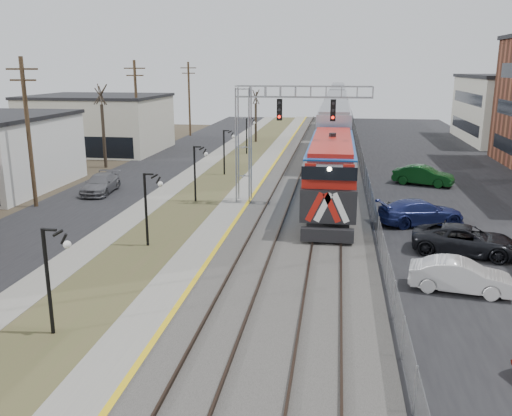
# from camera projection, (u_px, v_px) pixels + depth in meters

# --- Properties ---
(street_west) EXTENTS (7.00, 120.00, 0.04)m
(street_west) POSITION_uv_depth(u_px,v_px,m) (132.00, 179.00, 46.40)
(street_west) COLOR black
(street_west) RESTS_ON ground
(sidewalk) EXTENTS (2.00, 120.00, 0.08)m
(sidewalk) POSITION_uv_depth(u_px,v_px,m) (182.00, 180.00, 45.74)
(sidewalk) COLOR gray
(sidewalk) RESTS_ON ground
(grass_median) EXTENTS (4.00, 120.00, 0.06)m
(grass_median) POSITION_uv_depth(u_px,v_px,m) (217.00, 182.00, 45.31)
(grass_median) COLOR #4A4F2A
(grass_median) RESTS_ON ground
(platform) EXTENTS (2.00, 120.00, 0.24)m
(platform) POSITION_uv_depth(u_px,v_px,m) (252.00, 182.00, 44.85)
(platform) COLOR gray
(platform) RESTS_ON ground
(ballast_bed) EXTENTS (8.00, 120.00, 0.20)m
(ballast_bed) POSITION_uv_depth(u_px,v_px,m) (313.00, 184.00, 44.14)
(ballast_bed) COLOR #595651
(ballast_bed) RESTS_ON ground
(parking_lot) EXTENTS (16.00, 120.00, 0.04)m
(parking_lot) POSITION_uv_depth(u_px,v_px,m) (466.00, 189.00, 42.42)
(parking_lot) COLOR black
(parking_lot) RESTS_ON ground
(platform_edge) EXTENTS (0.24, 120.00, 0.01)m
(platform_edge) POSITION_uv_depth(u_px,v_px,m) (263.00, 180.00, 44.70)
(platform_edge) COLOR gold
(platform_edge) RESTS_ON platform
(track_near) EXTENTS (1.58, 120.00, 0.15)m
(track_near) POSITION_uv_depth(u_px,v_px,m) (288.00, 181.00, 44.38)
(track_near) COLOR #2D2119
(track_near) RESTS_ON ballast_bed
(track_far) EXTENTS (1.58, 120.00, 0.15)m
(track_far) POSITION_uv_depth(u_px,v_px,m) (331.00, 182.00, 43.88)
(track_far) COLOR #2D2119
(track_far) RESTS_ON ballast_bed
(train) EXTENTS (3.00, 108.65, 5.33)m
(train) POSITION_uv_depth(u_px,v_px,m) (336.00, 111.00, 81.59)
(train) COLOR #144EA7
(train) RESTS_ON ground
(signal_gantry) EXTENTS (9.00, 1.07, 8.15)m
(signal_gantry) POSITION_uv_depth(u_px,v_px,m) (269.00, 124.00, 36.45)
(signal_gantry) COLOR gray
(signal_gantry) RESTS_ON ground
(lampposts) EXTENTS (0.14, 62.14, 4.00)m
(lampposts) POSITION_uv_depth(u_px,v_px,m) (148.00, 209.00, 28.82)
(lampposts) COLOR black
(lampposts) RESTS_ON ground
(utility_poles) EXTENTS (0.28, 80.28, 10.00)m
(utility_poles) POSITION_uv_depth(u_px,v_px,m) (29.00, 134.00, 36.00)
(utility_poles) COLOR #4C3823
(utility_poles) RESTS_ON ground
(fence) EXTENTS (0.04, 120.00, 1.60)m
(fence) POSITION_uv_depth(u_px,v_px,m) (366.00, 177.00, 43.35)
(fence) COLOR gray
(fence) RESTS_ON ground
(bare_trees) EXTENTS (12.30, 42.30, 5.95)m
(bare_trees) POSITION_uv_depth(u_px,v_px,m) (133.00, 142.00, 49.63)
(bare_trees) COLOR #382D23
(bare_trees) RESTS_ON ground
(car_lot_b) EXTENTS (4.41, 2.18, 1.39)m
(car_lot_b) POSITION_uv_depth(u_px,v_px,m) (460.00, 277.00, 22.98)
(car_lot_b) COLOR silver
(car_lot_b) RESTS_ON ground
(car_lot_c) EXTENTS (5.71, 3.55, 1.47)m
(car_lot_c) POSITION_uv_depth(u_px,v_px,m) (466.00, 241.00, 27.60)
(car_lot_c) COLOR black
(car_lot_c) RESTS_ON ground
(car_lot_d) EXTENTS (5.64, 3.70, 1.52)m
(car_lot_d) POSITION_uv_depth(u_px,v_px,m) (421.00, 213.00, 32.81)
(car_lot_d) COLOR navy
(car_lot_d) RESTS_ON ground
(car_lot_e) EXTENTS (4.36, 2.80, 1.38)m
(car_lot_e) POSITION_uv_depth(u_px,v_px,m) (416.00, 211.00, 33.51)
(car_lot_e) COLOR slate
(car_lot_e) RESTS_ON ground
(car_lot_f) EXTENTS (5.01, 3.21, 1.56)m
(car_lot_f) POSITION_uv_depth(u_px,v_px,m) (423.00, 176.00, 43.82)
(car_lot_f) COLOR #0B3B13
(car_lot_f) RESTS_ON ground
(car_street_b) EXTENTS (2.40, 5.02, 1.41)m
(car_street_b) POSITION_uv_depth(u_px,v_px,m) (101.00, 184.00, 41.05)
(car_street_b) COLOR slate
(car_street_b) RESTS_ON ground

